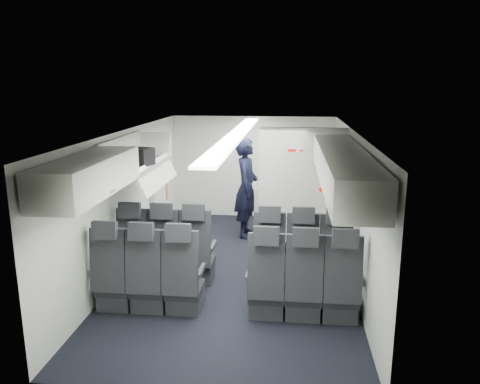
% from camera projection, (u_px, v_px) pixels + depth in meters
% --- Properties ---
extents(cabin_shell, '(3.41, 6.01, 2.16)m').
position_uv_depth(cabin_shell, '(237.00, 200.00, 7.02)').
color(cabin_shell, black).
rests_on(cabin_shell, ground).
extents(seat_row_front, '(3.33, 0.56, 1.24)m').
position_uv_depth(seat_row_front, '(233.00, 258.00, 6.67)').
color(seat_row_front, black).
rests_on(seat_row_front, cabin_shell).
extents(seat_row_mid, '(3.33, 0.56, 1.24)m').
position_uv_depth(seat_row_mid, '(224.00, 284.00, 5.79)').
color(seat_row_mid, black).
rests_on(seat_row_mid, cabin_shell).
extents(overhead_bin_left_rear, '(0.53, 1.80, 0.40)m').
position_uv_depth(overhead_bin_left_rear, '(88.00, 176.00, 5.05)').
color(overhead_bin_left_rear, white).
rests_on(overhead_bin_left_rear, cabin_shell).
extents(overhead_bin_left_front_open, '(0.64, 1.70, 0.72)m').
position_uv_depth(overhead_bin_left_front_open, '(137.00, 161.00, 6.78)').
color(overhead_bin_left_front_open, '#9E9E93').
rests_on(overhead_bin_left_front_open, cabin_shell).
extents(overhead_bin_right_rear, '(0.53, 1.80, 0.40)m').
position_uv_depth(overhead_bin_right_rear, '(351.00, 182.00, 4.77)').
color(overhead_bin_right_rear, white).
rests_on(overhead_bin_right_rear, cabin_shell).
extents(overhead_bin_right_front, '(0.53, 1.70, 0.40)m').
position_uv_depth(overhead_bin_right_front, '(336.00, 155.00, 6.46)').
color(overhead_bin_right_front, white).
rests_on(overhead_bin_right_front, cabin_shell).
extents(bulkhead_partition, '(1.40, 0.15, 2.13)m').
position_uv_depth(bulkhead_partition, '(302.00, 192.00, 7.70)').
color(bulkhead_partition, silver).
rests_on(bulkhead_partition, cabin_shell).
extents(galley_unit, '(0.85, 0.52, 1.90)m').
position_uv_depth(galley_unit, '(298.00, 177.00, 9.59)').
color(galley_unit, '#939399').
rests_on(galley_unit, cabin_shell).
extents(boarding_door, '(0.12, 1.27, 1.86)m').
position_uv_depth(boarding_door, '(159.00, 186.00, 8.72)').
color(boarding_door, silver).
rests_on(boarding_door, cabin_shell).
extents(flight_attendant, '(0.48, 0.70, 1.86)m').
position_uv_depth(flight_attendant, '(247.00, 188.00, 8.68)').
color(flight_attendant, black).
rests_on(flight_attendant, ground).
extents(carry_on_bag, '(0.47, 0.39, 0.24)m').
position_uv_depth(carry_on_bag, '(138.00, 156.00, 6.59)').
color(carry_on_bag, black).
rests_on(carry_on_bag, overhead_bin_left_front_open).
extents(papers, '(0.17, 0.10, 0.13)m').
position_uv_depth(papers, '(257.00, 185.00, 8.60)').
color(papers, white).
rests_on(papers, flight_attendant).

